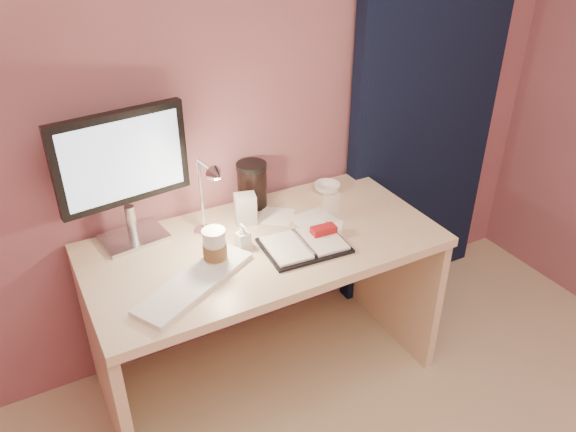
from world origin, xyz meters
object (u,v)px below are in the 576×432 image
monitor (122,167)px  clear_cup (331,206)px  planner (306,243)px  product_box (245,209)px  coffee_cup (215,248)px  desk_lamp (206,195)px  desk (257,277)px  lotion_bottle (243,237)px  dark_jar (252,187)px  keyboard (195,282)px  bowl (327,188)px

monitor → clear_cup: bearing=-24.8°
planner → product_box: 0.31m
planner → coffee_cup: coffee_cup is taller
desk_lamp → desk: bearing=-12.6°
monitor → desk_lamp: (0.26, -0.17, -0.11)m
monitor → lotion_bottle: (0.36, -0.27, -0.27)m
dark_jar → product_box: size_ratio=1.39×
product_box → desk_lamp: desk_lamp is taller
desk → lotion_bottle: bearing=-138.9°
coffee_cup → monitor: bearing=126.4°
keyboard → product_box: (0.34, 0.30, 0.05)m
monitor → planner: monitor is taller
keyboard → coffee_cup: bearing=8.9°
monitor → desk_lamp: monitor is taller
desk → dark_jar: 0.39m
bowl → monitor: bearing=178.8°
desk → bowl: bearing=20.5°
clear_cup → product_box: (-0.32, 0.15, 0.00)m
desk → desk_lamp: size_ratio=4.08×
dark_jar → desk_lamp: size_ratio=0.52×
planner → lotion_bottle: lotion_bottle is taller
monitor → product_box: size_ratio=4.14×
coffee_cup → planner: bearing=-9.7°
coffee_cup → desk: bearing=28.7°
planner → bowl: (0.31, 0.35, 0.01)m
product_box → keyboard: bearing=-123.0°
monitor → product_box: monitor is taller
coffee_cup → lotion_bottle: (0.13, 0.04, -0.01)m
dark_jar → desk_lamp: 0.36m
desk → keyboard: keyboard is taller
planner → lotion_bottle: (-0.22, 0.10, 0.04)m
bowl → dark_jar: bearing=172.6°
monitor → lotion_bottle: 0.52m
planner → desk_lamp: (-0.32, 0.20, 0.20)m
desk → monitor: bearing=157.7°
monitor → planner: bearing=-39.9°
keyboard → product_box: size_ratio=3.81×
keyboard → clear_cup: size_ratio=3.89×
desk → bowl: 0.53m
keyboard → desk: bearing=3.2°
clear_cup → lotion_bottle: 0.42m
keyboard → desk_lamp: desk_lamp is taller
monitor → product_box: (0.45, -0.09, -0.26)m
monitor → lotion_bottle: size_ratio=4.93×
clear_cup → keyboard: bearing=-166.8°
monitor → planner: (0.58, -0.37, -0.31)m
coffee_cup → desk_lamp: (0.03, 0.14, 0.15)m
lotion_bottle → dark_jar: bearing=58.5°
lotion_bottle → clear_cup: bearing=3.6°
monitor → keyboard: monitor is taller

